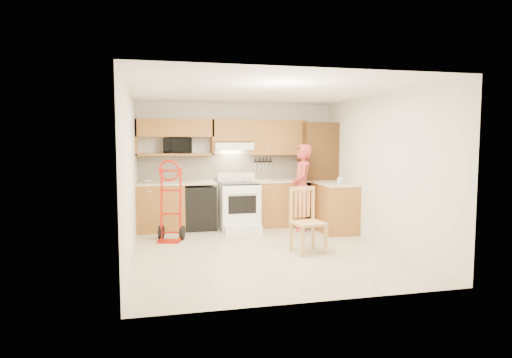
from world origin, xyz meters
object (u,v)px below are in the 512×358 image
object	(u,v)px
hand_truck	(170,205)
person	(302,188)
microwave	(178,146)
dining_chair	(308,221)
range	(240,202)

from	to	relation	value
hand_truck	person	bearing A→B (deg)	22.71
person	microwave	bearing A→B (deg)	-93.77
person	dining_chair	world-z (taller)	person
microwave	dining_chair	world-z (taller)	microwave
range	hand_truck	distance (m)	1.49
microwave	hand_truck	world-z (taller)	microwave
person	hand_truck	xyz separation A→B (m)	(-2.51, -0.31, -0.20)
range	dining_chair	xyz separation A→B (m)	(0.71, -1.92, -0.04)
range	dining_chair	distance (m)	2.05
dining_chair	person	bearing A→B (deg)	65.60
person	dining_chair	bearing A→B (deg)	-1.80
hand_truck	dining_chair	world-z (taller)	hand_truck
hand_truck	microwave	bearing A→B (deg)	94.52
microwave	person	bearing A→B (deg)	-14.31
microwave	person	size ratio (longest dim) A/B	0.33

